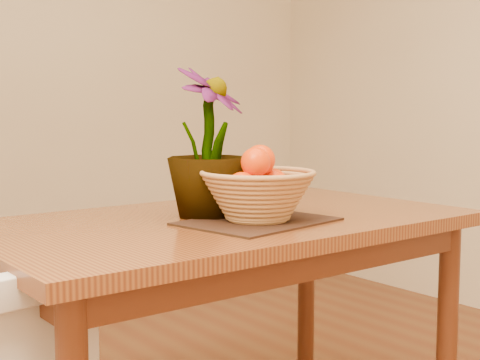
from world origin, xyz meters
TOP-DOWN VIEW (x-y plane):
  - table at (0.00, 0.30)m, footprint 1.40×0.80m
  - placemat at (0.01, 0.17)m, footprint 0.44×0.36m
  - wicker_basket at (0.01, 0.17)m, footprint 0.32×0.32m
  - orange_pile at (0.01, 0.17)m, footprint 0.22×0.21m
  - potted_plant at (-0.04, 0.33)m, footprint 0.33×0.33m

SIDE VIEW (x-z plane):
  - table at x=0.00m, z-range 0.29..1.04m
  - placemat at x=0.01m, z-range 0.75..0.76m
  - wicker_basket at x=0.01m, z-range 0.76..0.89m
  - orange_pile at x=0.01m, z-range 0.80..0.95m
  - potted_plant at x=-0.04m, z-range 0.75..1.18m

